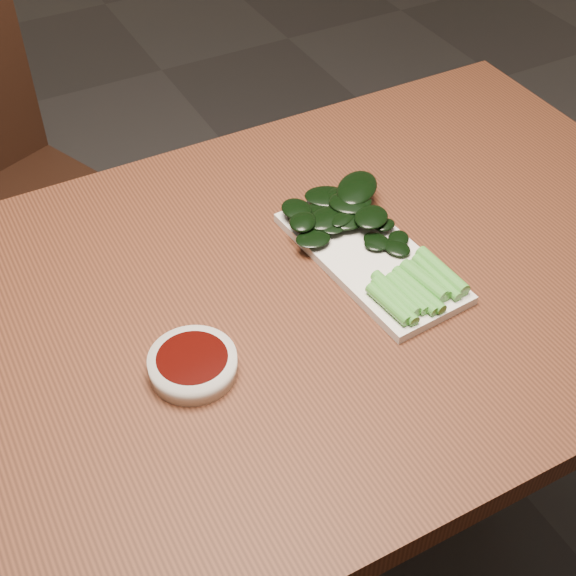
{
  "coord_description": "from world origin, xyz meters",
  "views": [
    {
      "loc": [
        -0.35,
        -0.71,
        1.53
      ],
      "look_at": [
        0.03,
        -0.0,
        0.76
      ],
      "focal_mm": 50.0,
      "sensor_mm": 36.0,
      "label": 1
    }
  ],
  "objects_px": {
    "sauce_bowl": "(193,364)",
    "gai_lan": "(364,232)",
    "table": "(266,334)",
    "chair_far": "(0,187)",
    "serving_plate": "(370,257)"
  },
  "relations": [
    {
      "from": "serving_plate",
      "to": "gai_lan",
      "type": "distance_m",
      "value": 0.04
    },
    {
      "from": "chair_far",
      "to": "serving_plate",
      "type": "height_order",
      "value": "chair_far"
    },
    {
      "from": "gai_lan",
      "to": "table",
      "type": "bearing_deg",
      "value": -169.68
    },
    {
      "from": "table",
      "to": "gai_lan",
      "type": "height_order",
      "value": "gai_lan"
    },
    {
      "from": "serving_plate",
      "to": "gai_lan",
      "type": "height_order",
      "value": "gai_lan"
    },
    {
      "from": "table",
      "to": "sauce_bowl",
      "type": "height_order",
      "value": "sauce_bowl"
    },
    {
      "from": "chair_far",
      "to": "sauce_bowl",
      "type": "xyz_separation_m",
      "value": [
        0.09,
        -0.9,
        0.28
      ]
    },
    {
      "from": "chair_far",
      "to": "gai_lan",
      "type": "bearing_deg",
      "value": -85.36
    },
    {
      "from": "chair_far",
      "to": "sauce_bowl",
      "type": "height_order",
      "value": "chair_far"
    },
    {
      "from": "table",
      "to": "gai_lan",
      "type": "distance_m",
      "value": 0.21
    },
    {
      "from": "table",
      "to": "chair_far",
      "type": "xyz_separation_m",
      "value": [
        -0.23,
        0.82,
        -0.19
      ]
    },
    {
      "from": "chair_far",
      "to": "gai_lan",
      "type": "xyz_separation_m",
      "value": [
        0.41,
        -0.79,
        0.29
      ]
    },
    {
      "from": "sauce_bowl",
      "to": "serving_plate",
      "type": "xyz_separation_m",
      "value": [
        0.31,
        0.07,
        -0.01
      ]
    },
    {
      "from": "sauce_bowl",
      "to": "gai_lan",
      "type": "distance_m",
      "value": 0.34
    },
    {
      "from": "table",
      "to": "chair_far",
      "type": "relative_size",
      "value": 1.57
    }
  ]
}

